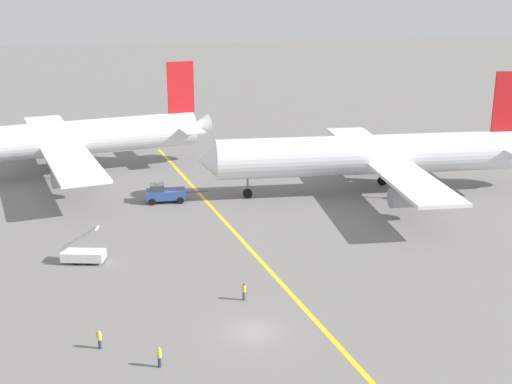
{
  "coord_description": "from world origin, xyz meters",
  "views": [
    {
      "loc": [
        -11.31,
        -51.41,
        28.85
      ],
      "look_at": [
        6.33,
        27.41,
        4.0
      ],
      "focal_mm": 47.7,
      "sensor_mm": 36.0,
      "label": 1
    }
  ],
  "objects_px": {
    "pushback_tug": "(165,193)",
    "ground_crew_marshaller_foreground": "(159,357)",
    "airliner_at_gate_left": "(47,141)",
    "ground_crew_ramp_agent_by_cones": "(100,339)",
    "airliner_being_pushed": "(373,155)",
    "gse_stair_truck_yellow": "(83,253)",
    "ground_crew_wing_walker_right": "(244,291)"
  },
  "relations": [
    {
      "from": "ground_crew_ramp_agent_by_cones",
      "to": "airliner_being_pushed",
      "type": "bearing_deg",
      "value": 43.42
    },
    {
      "from": "airliner_at_gate_left",
      "to": "ground_crew_wing_walker_right",
      "type": "relative_size",
      "value": 30.8
    },
    {
      "from": "airliner_being_pushed",
      "to": "ground_crew_wing_walker_right",
      "type": "bearing_deg",
      "value": -129.62
    },
    {
      "from": "gse_stair_truck_yellow",
      "to": "ground_crew_marshaller_foreground",
      "type": "bearing_deg",
      "value": -74.72
    },
    {
      "from": "ground_crew_marshaller_foreground",
      "to": "ground_crew_ramp_agent_by_cones",
      "type": "bearing_deg",
      "value": 139.26
    },
    {
      "from": "pushback_tug",
      "to": "ground_crew_marshaller_foreground",
      "type": "xyz_separation_m",
      "value": [
        -4.33,
        -42.36,
        -0.31
      ]
    },
    {
      "from": "pushback_tug",
      "to": "ground_crew_wing_walker_right",
      "type": "bearing_deg",
      "value": -82.02
    },
    {
      "from": "ground_crew_ramp_agent_by_cones",
      "to": "gse_stair_truck_yellow",
      "type": "bearing_deg",
      "value": 95.06
    },
    {
      "from": "airliner_at_gate_left",
      "to": "airliner_being_pushed",
      "type": "distance_m",
      "value": 49.47
    },
    {
      "from": "pushback_tug",
      "to": "airliner_being_pushed",
      "type": "bearing_deg",
      "value": -4.29
    },
    {
      "from": "airliner_being_pushed",
      "to": "ground_crew_ramp_agent_by_cones",
      "type": "bearing_deg",
      "value": -136.58
    },
    {
      "from": "gse_stair_truck_yellow",
      "to": "ground_crew_ramp_agent_by_cones",
      "type": "bearing_deg",
      "value": -84.94
    },
    {
      "from": "pushback_tug",
      "to": "ground_crew_wing_walker_right",
      "type": "relative_size",
      "value": 4.97
    },
    {
      "from": "airliner_at_gate_left",
      "to": "airliner_being_pushed",
      "type": "height_order",
      "value": "airliner_being_pushed"
    },
    {
      "from": "airliner_at_gate_left",
      "to": "ground_crew_wing_walker_right",
      "type": "height_order",
      "value": "airliner_at_gate_left"
    },
    {
      "from": "airliner_at_gate_left",
      "to": "ground_crew_ramp_agent_by_cones",
      "type": "distance_m",
      "value": 55.88
    },
    {
      "from": "ground_crew_wing_walker_right",
      "to": "ground_crew_ramp_agent_by_cones",
      "type": "bearing_deg",
      "value": -155.25
    },
    {
      "from": "ground_crew_ramp_agent_by_cones",
      "to": "ground_crew_wing_walker_right",
      "type": "distance_m",
      "value": 14.78
    },
    {
      "from": "airliner_being_pushed",
      "to": "ground_crew_ramp_agent_by_cones",
      "type": "height_order",
      "value": "airliner_being_pushed"
    },
    {
      "from": "airliner_being_pushed",
      "to": "pushback_tug",
      "type": "bearing_deg",
      "value": 175.71
    },
    {
      "from": "ground_crew_ramp_agent_by_cones",
      "to": "ground_crew_marshaller_foreground",
      "type": "relative_size",
      "value": 0.93
    },
    {
      "from": "airliner_at_gate_left",
      "to": "ground_crew_ramp_agent_by_cones",
      "type": "height_order",
      "value": "airliner_at_gate_left"
    },
    {
      "from": "pushback_tug",
      "to": "ground_crew_ramp_agent_by_cones",
      "type": "bearing_deg",
      "value": -103.04
    },
    {
      "from": "pushback_tug",
      "to": "airliner_at_gate_left",
      "type": "bearing_deg",
      "value": 134.26
    },
    {
      "from": "airliner_being_pushed",
      "to": "gse_stair_truck_yellow",
      "type": "height_order",
      "value": "airliner_being_pushed"
    },
    {
      "from": "airliner_at_gate_left",
      "to": "airliner_being_pushed",
      "type": "relative_size",
      "value": 1.08
    },
    {
      "from": "gse_stair_truck_yellow",
      "to": "ground_crew_marshaller_foreground",
      "type": "height_order",
      "value": "gse_stair_truck_yellow"
    },
    {
      "from": "ground_crew_wing_walker_right",
      "to": "ground_crew_marshaller_foreground",
      "type": "height_order",
      "value": "ground_crew_wing_walker_right"
    },
    {
      "from": "airliner_at_gate_left",
      "to": "ground_crew_marshaller_foreground",
      "type": "relative_size",
      "value": 30.9
    },
    {
      "from": "ground_crew_ramp_agent_by_cones",
      "to": "ground_crew_wing_walker_right",
      "type": "relative_size",
      "value": 0.93
    },
    {
      "from": "airliner_at_gate_left",
      "to": "ground_crew_marshaller_foreground",
      "type": "distance_m",
      "value": 60.49
    },
    {
      "from": "gse_stair_truck_yellow",
      "to": "ground_crew_wing_walker_right",
      "type": "distance_m",
      "value": 19.75
    }
  ]
}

